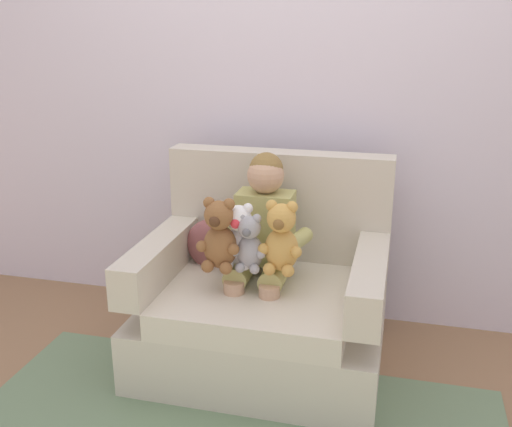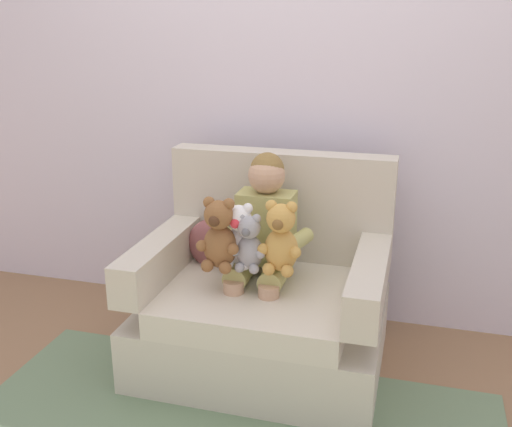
{
  "view_description": "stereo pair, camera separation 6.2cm",
  "coord_description": "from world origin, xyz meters",
  "px_view_note": "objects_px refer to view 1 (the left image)",
  "views": [
    {
      "loc": [
        0.58,
        -2.43,
        1.57
      ],
      "look_at": [
        -0.02,
        -0.05,
        0.77
      ],
      "focal_mm": 41.73,
      "sensor_mm": 36.0,
      "label": 1
    },
    {
      "loc": [
        0.64,
        -2.41,
        1.57
      ],
      "look_at": [
        -0.02,
        -0.05,
        0.77
      ],
      "focal_mm": 41.73,
      "sensor_mm": 36.0,
      "label": 2
    }
  ],
  "objects_px": {
    "plush_brown": "(219,236)",
    "plush_white": "(239,237)",
    "armchair": "(265,301)",
    "plush_honey": "(281,239)",
    "plush_grey": "(249,244)",
    "throw_pillow": "(212,245)",
    "seated_child": "(262,235)"
  },
  "relations": [
    {
      "from": "armchair",
      "to": "seated_child",
      "type": "distance_m",
      "value": 0.33
    },
    {
      "from": "plush_white",
      "to": "plush_honey",
      "type": "distance_m",
      "value": 0.19
    },
    {
      "from": "armchair",
      "to": "plush_white",
      "type": "xyz_separation_m",
      "value": [
        -0.09,
        -0.12,
        0.36
      ]
    },
    {
      "from": "seated_child",
      "to": "throw_pillow",
      "type": "distance_m",
      "value": 0.31
    },
    {
      "from": "seated_child",
      "to": "plush_honey",
      "type": "distance_m",
      "value": 0.2
    },
    {
      "from": "plush_brown",
      "to": "plush_white",
      "type": "bearing_deg",
      "value": 37.22
    },
    {
      "from": "plush_honey",
      "to": "throw_pillow",
      "type": "xyz_separation_m",
      "value": [
        -0.4,
        0.25,
        -0.16
      ]
    },
    {
      "from": "plush_grey",
      "to": "throw_pillow",
      "type": "relative_size",
      "value": 0.99
    },
    {
      "from": "seated_child",
      "to": "plush_white",
      "type": "height_order",
      "value": "seated_child"
    },
    {
      "from": "plush_honey",
      "to": "throw_pillow",
      "type": "height_order",
      "value": "plush_honey"
    },
    {
      "from": "seated_child",
      "to": "throw_pillow",
      "type": "relative_size",
      "value": 3.17
    },
    {
      "from": "armchair",
      "to": "plush_honey",
      "type": "height_order",
      "value": "armchair"
    },
    {
      "from": "armchair",
      "to": "seated_child",
      "type": "xyz_separation_m",
      "value": [
        -0.02,
        0.02,
        0.33
      ]
    },
    {
      "from": "plush_white",
      "to": "throw_pillow",
      "type": "height_order",
      "value": "plush_white"
    },
    {
      "from": "plush_grey",
      "to": "throw_pillow",
      "type": "xyz_separation_m",
      "value": [
        -0.26,
        0.27,
        -0.13
      ]
    },
    {
      "from": "plush_grey",
      "to": "plush_honey",
      "type": "bearing_deg",
      "value": 6.67
    },
    {
      "from": "plush_white",
      "to": "throw_pillow",
      "type": "xyz_separation_m",
      "value": [
        -0.2,
        0.23,
        -0.14
      ]
    },
    {
      "from": "armchair",
      "to": "throw_pillow",
      "type": "relative_size",
      "value": 4.26
    },
    {
      "from": "plush_grey",
      "to": "throw_pillow",
      "type": "distance_m",
      "value": 0.4
    },
    {
      "from": "armchair",
      "to": "throw_pillow",
      "type": "xyz_separation_m",
      "value": [
        -0.29,
        0.11,
        0.22
      ]
    },
    {
      "from": "plush_white",
      "to": "plush_grey",
      "type": "height_order",
      "value": "plush_white"
    },
    {
      "from": "armchair",
      "to": "plush_honey",
      "type": "bearing_deg",
      "value": -53.29
    },
    {
      "from": "plush_white",
      "to": "plush_brown",
      "type": "bearing_deg",
      "value": -121.12
    },
    {
      "from": "seated_child",
      "to": "throw_pillow",
      "type": "height_order",
      "value": "seated_child"
    },
    {
      "from": "armchair",
      "to": "throw_pillow",
      "type": "bearing_deg",
      "value": 159.07
    },
    {
      "from": "plush_brown",
      "to": "armchair",
      "type": "bearing_deg",
      "value": 47.41
    },
    {
      "from": "plush_white",
      "to": "plush_brown",
      "type": "distance_m",
      "value": 0.09
    },
    {
      "from": "armchair",
      "to": "plush_white",
      "type": "bearing_deg",
      "value": -126.12
    },
    {
      "from": "throw_pillow",
      "to": "plush_honey",
      "type": "bearing_deg",
      "value": -32.38
    },
    {
      "from": "plush_white",
      "to": "plush_brown",
      "type": "xyz_separation_m",
      "value": [
        -0.07,
        -0.06,
        0.02
      ]
    },
    {
      "from": "seated_child",
      "to": "plush_grey",
      "type": "distance_m",
      "value": 0.17
    },
    {
      "from": "armchair",
      "to": "plush_white",
      "type": "height_order",
      "value": "armchair"
    }
  ]
}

